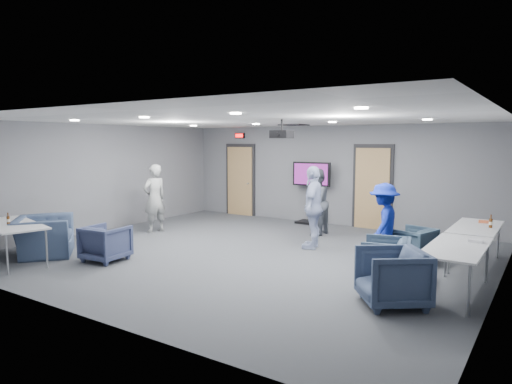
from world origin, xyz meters
The scene contains 29 objects.
floor centered at (0.00, 0.00, 0.00)m, with size 9.00×9.00×0.00m, color #323438.
ceiling centered at (0.00, 0.00, 2.70)m, with size 9.00×9.00×0.00m, color white.
wall_back centered at (0.00, 4.00, 1.35)m, with size 9.00×0.02×2.70m, color slate.
wall_front centered at (0.00, -4.00, 1.35)m, with size 9.00×0.02×2.70m, color slate.
wall_left centered at (-4.50, 0.00, 1.35)m, with size 0.02×8.00×2.70m, color slate.
wall_right centered at (4.50, 0.00, 1.35)m, with size 0.02×8.00×2.70m, color slate.
door_left centered at (-3.00, 3.95, 1.07)m, with size 1.06×0.17×2.24m.
door_right centered at (1.20, 3.95, 1.07)m, with size 1.06×0.17×2.24m.
exit_sign centered at (-3.00, 3.93, 2.45)m, with size 0.32×0.08×0.16m.
hvac_diffuser centered at (-0.50, 2.80, 2.69)m, with size 0.60×0.60×0.03m, color black.
downlights centered at (0.00, 0.00, 2.68)m, with size 6.18×3.78×0.02m.
person_a centered at (-3.19, 0.51, 0.85)m, with size 0.62×0.41×1.70m, color #999C99.
person_b centered at (0.35, 2.40, 0.81)m, with size 0.78×0.61×1.61m, color #535963.
person_c centered at (0.90, 1.12, 0.88)m, with size 1.03×0.43×1.75m, color #ADBADF.
person_d centered at (2.54, 0.73, 0.75)m, with size 0.97×0.56×1.50m, color navy.
chair_right_a centered at (2.97, 1.14, 0.33)m, with size 0.70×0.72×0.66m, color #374C5F.
chair_right_b centered at (2.90, -0.24, 0.35)m, with size 0.74×0.76×0.69m, color #314256.
chair_right_c centered at (3.35, -1.39, 0.40)m, with size 0.85×0.87×0.79m, color #35425C.
chair_front_a centered at (-1.92, -2.00, 0.34)m, with size 0.73×0.75×0.68m, color #384060.
chair_front_b centered at (-3.31, -2.40, 0.38)m, with size 1.18×1.03×0.77m, color #3A4964.
table_right_a centered at (4.00, 1.49, 0.69)m, with size 0.76×1.81×0.73m.
table_right_b centered at (4.00, -0.41, 0.69)m, with size 0.78×1.86×0.73m.
table_front_left centered at (-3.34, -3.00, 0.69)m, with size 2.07×1.25×0.73m.
bottle_front centered at (-3.25, -3.11, 0.81)m, with size 0.06×0.06×0.23m.
bottle_right centered at (4.24, 1.46, 0.82)m, with size 0.06×0.06×0.24m.
snack_box centered at (4.08, 1.95, 0.75)m, with size 0.19×0.13×0.04m, color #C65A31.
wrapper centered at (4.19, 0.01, 0.75)m, with size 0.20×0.14×0.05m, color silver.
tv_stand centered at (-0.46, 3.75, 0.97)m, with size 1.11×0.53×1.71m.
projector centered at (0.67, 0.16, 2.40)m, with size 0.38×0.37×0.37m.
Camera 1 is at (5.15, -7.53, 2.25)m, focal length 32.00 mm.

